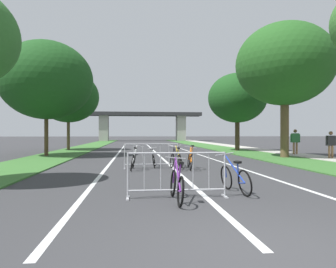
{
  "coord_description": "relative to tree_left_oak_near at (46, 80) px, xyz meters",
  "views": [
    {
      "loc": [
        -1.65,
        -3.7,
        1.48
      ],
      "look_at": [
        0.4,
        15.36,
        1.44
      ],
      "focal_mm": 33.44,
      "sensor_mm": 36.0,
      "label": 1
    }
  ],
  "objects": [
    {
      "name": "bicycle_black_5",
      "position": [
        7.32,
        -8.11,
        -4.54
      ],
      "size": [
        0.44,
        1.73,
        0.92
      ],
      "rotation": [
        0.0,
        0.0,
        0.1
      ],
      "color": "black",
      "rests_on": "ground"
    },
    {
      "name": "tree_right_cypress_far",
      "position": [
        14.23,
        4.56,
        -0.46
      ],
      "size": [
        4.88,
        4.88,
        6.53
      ],
      "color": "#3D2D1E",
      "rests_on": "ground"
    },
    {
      "name": "bicycle_silver_3",
      "position": [
        6.49,
        -7.07,
        -4.56
      ],
      "size": [
        0.43,
        1.64,
        0.85
      ],
      "rotation": [
        0.0,
        0.0,
        -0.09
      ],
      "color": "black",
      "rests_on": "ground"
    },
    {
      "name": "sidewalk_path_right",
      "position": [
        16.56,
        11.43,
        -4.86
      ],
      "size": [
        2.01,
        69.87,
        0.08
      ],
      "primitive_type": "cube",
      "color": "#ADA89E",
      "rests_on": "ground"
    },
    {
      "name": "tree_left_maple_mid",
      "position": [
        -0.11,
        7.32,
        -0.22
      ],
      "size": [
        5.29,
        5.29,
        6.94
      ],
      "color": "brown",
      "rests_on": "ground"
    },
    {
      "name": "crowd_barrier_second",
      "position": [
        6.36,
        -7.67,
        -4.38
      ],
      "size": [
        2.32,
        0.52,
        1.05
      ],
      "rotation": [
        0.0,
        0.0,
        0.03
      ],
      "color": "#ADADB2",
      "rests_on": "ground"
    },
    {
      "name": "tree_right_oak_mid",
      "position": [
        14.64,
        -2.92,
        0.72
      ],
      "size": [
        5.8,
        5.8,
        8.1
      ],
      "color": "brown",
      "rests_on": "ground"
    },
    {
      "name": "lane_stripe_center",
      "position": [
        7.3,
        3.06,
        -4.9
      ],
      "size": [
        0.14,
        40.42,
        0.01
      ],
      "primitive_type": "cube",
      "color": "silver",
      "rests_on": "ground"
    },
    {
      "name": "bicycle_white_1",
      "position": [
        5.61,
        -8.04,
        -4.52
      ],
      "size": [
        0.56,
        1.71,
        1.02
      ],
      "rotation": [
        0.0,
        0.0,
        -0.07
      ],
      "color": "black",
      "rests_on": "ground"
    },
    {
      "name": "crowd_barrier_nearest",
      "position": [
        6.62,
        -13.73,
        -4.38
      ],
      "size": [
        2.31,
        0.46,
        1.05
      ],
      "rotation": [
        0.0,
        0.0,
        -0.01
      ],
      "color": "#ADADB2",
      "rests_on": "ground"
    },
    {
      "name": "lane_stripe_right_lane",
      "position": [
        10.14,
        3.06,
        -4.9
      ],
      "size": [
        0.14,
        40.42,
        0.01
      ],
      "primitive_type": "cube",
      "color": "silver",
      "rests_on": "ground"
    },
    {
      "name": "bicycle_orange_4",
      "position": [
        7.94,
        -8.12,
        -4.51
      ],
      "size": [
        0.51,
        1.73,
        1.01
      ],
      "rotation": [
        0.0,
        0.0,
        -0.08
      ],
      "color": "black",
      "rests_on": "ground"
    },
    {
      "name": "bicycle_yellow_2",
      "position": [
        7.62,
        -7.11,
        -4.55
      ],
      "size": [
        0.5,
        1.7,
        0.95
      ],
      "rotation": [
        0.0,
        0.0,
        -0.03
      ],
      "color": "black",
      "rests_on": "ground"
    },
    {
      "name": "overpass_bridge",
      "position": [
        7.3,
        40.59,
        -0.82
      ],
      "size": [
        22.85,
        3.6,
        5.6
      ],
      "color": "#2D2D30",
      "rests_on": "ground"
    },
    {
      "name": "lane_stripe_left_lane",
      "position": [
        4.45,
        3.06,
        -4.9
      ],
      "size": [
        0.14,
        40.42,
        0.01
      ],
      "primitive_type": "cube",
      "color": "silver",
      "rests_on": "ground"
    },
    {
      "name": "grass_verge_right",
      "position": [
        14.01,
        11.43,
        -4.88
      ],
      "size": [
        3.09,
        69.87,
        0.05
      ],
      "primitive_type": "cube",
      "color": "#386B2D",
      "rests_on": "ground"
    },
    {
      "name": "ground_plane",
      "position": [
        7.3,
        -17.15,
        -4.9
      ],
      "size": [
        300.0,
        300.0,
        0.0
      ],
      "primitive_type": "plane",
      "color": "#333335"
    },
    {
      "name": "pedestrian_with_backpack",
      "position": [
        16.49,
        -0.73,
        -3.83
      ],
      "size": [
        0.61,
        0.42,
        1.76
      ],
      "rotation": [
        0.0,
        0.0,
        2.84
      ],
      "color": "olive",
      "rests_on": "ground"
    },
    {
      "name": "pedestrian_waiting",
      "position": [
        16.73,
        -4.23,
        -3.93
      ],
      "size": [
        0.58,
        0.31,
        1.6
      ],
      "rotation": [
        0.0,
        0.0,
        3.03
      ],
      "color": "olive",
      "rests_on": "ground"
    },
    {
      "name": "bicycle_purple_6",
      "position": [
        6.56,
        -14.12,
        -4.54
      ],
      "size": [
        0.48,
        1.72,
        0.94
      ],
      "rotation": [
        0.0,
        0.0,
        0.01
      ],
      "color": "black",
      "rests_on": "ground"
    },
    {
      "name": "bicycle_blue_0",
      "position": [
        8.13,
        -13.31,
        -4.54
      ],
      "size": [
        0.59,
        1.64,
        0.98
      ],
      "rotation": [
        0.0,
        0.0,
        0.15
      ],
      "color": "black",
      "rests_on": "ground"
    },
    {
      "name": "tree_left_oak_near",
      "position": [
        0.0,
        0.0,
        0.0
      ],
      "size": [
        5.91,
        5.91,
        7.42
      ],
      "color": "#4C3823",
      "rests_on": "ground"
    },
    {
      "name": "grass_verge_left",
      "position": [
        0.58,
        11.43,
        -4.88
      ],
      "size": [
        3.09,
        69.87,
        0.05
      ],
      "primitive_type": "cube",
      "color": "#386B2D",
      "rests_on": "ground"
    }
  ]
}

